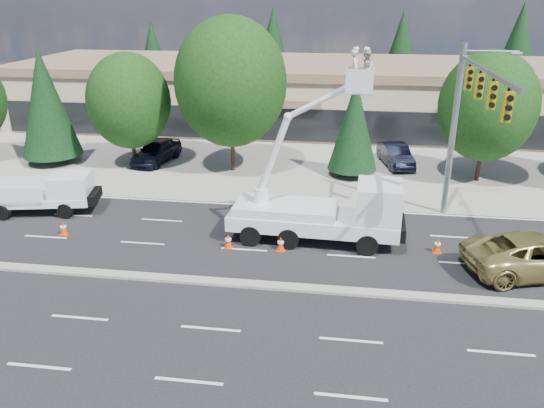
# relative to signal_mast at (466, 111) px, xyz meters

# --- Properties ---
(ground) EXTENTS (140.00, 140.00, 0.00)m
(ground) POSITION_rel_signal_mast_xyz_m (-10.03, -7.04, -6.06)
(ground) COLOR black
(ground) RESTS_ON ground
(concrete_apron) EXTENTS (140.00, 22.00, 0.01)m
(concrete_apron) POSITION_rel_signal_mast_xyz_m (-10.03, 12.96, -6.05)
(concrete_apron) COLOR gray
(concrete_apron) RESTS_ON ground
(road_median) EXTENTS (120.00, 0.55, 0.12)m
(road_median) POSITION_rel_signal_mast_xyz_m (-10.03, -7.04, -6.00)
(road_median) COLOR gray
(road_median) RESTS_ON ground
(strip_mall) EXTENTS (50.40, 15.40, 5.50)m
(strip_mall) POSITION_rel_signal_mast_xyz_m (-10.03, 22.93, -3.23)
(strip_mall) COLOR tan
(strip_mall) RESTS_ON ground
(tree_front_b) EXTENTS (4.05, 4.05, 7.98)m
(tree_front_b) POSITION_rel_signal_mast_xyz_m (-26.03, 7.96, -1.78)
(tree_front_b) COLOR #332114
(tree_front_b) RESTS_ON ground
(tree_front_c) EXTENTS (5.58, 5.58, 7.74)m
(tree_front_c) POSITION_rel_signal_mast_xyz_m (-20.03, 7.96, -1.53)
(tree_front_c) COLOR #332114
(tree_front_c) RESTS_ON ground
(tree_front_d) EXTENTS (7.26, 7.26, 10.08)m
(tree_front_d) POSITION_rel_signal_mast_xyz_m (-13.03, 7.96, -0.16)
(tree_front_d) COLOR #332114
(tree_front_d) RESTS_ON ground
(tree_front_e) EXTENTS (3.21, 3.21, 6.33)m
(tree_front_e) POSITION_rel_signal_mast_xyz_m (-5.03, 7.96, -2.66)
(tree_front_e) COLOR #332114
(tree_front_e) RESTS_ON ground
(tree_front_f) EXTENTS (5.92, 5.92, 8.21)m
(tree_front_f) POSITION_rel_signal_mast_xyz_m (2.97, 7.96, -1.25)
(tree_front_f) COLOR #332114
(tree_front_f) RESTS_ON ground
(tree_back_a) EXTENTS (4.26, 4.26, 8.41)m
(tree_back_a) POSITION_rel_signal_mast_xyz_m (-28.03, 34.96, -1.55)
(tree_back_a) COLOR #332114
(tree_back_a) RESTS_ON ground
(tree_back_b) EXTENTS (5.02, 5.02, 9.89)m
(tree_back_b) POSITION_rel_signal_mast_xyz_m (-14.03, 34.96, -0.75)
(tree_back_b) COLOR #332114
(tree_back_b) RESTS_ON ground
(tree_back_c) EXTENTS (4.91, 4.91, 9.68)m
(tree_back_c) POSITION_rel_signal_mast_xyz_m (-0.03, 34.96, -0.86)
(tree_back_c) COLOR #332114
(tree_back_c) RESTS_ON ground
(tree_back_d) EXTENTS (5.35, 5.35, 10.55)m
(tree_back_d) POSITION_rel_signal_mast_xyz_m (11.97, 34.96, -0.39)
(tree_back_d) COLOR #332114
(tree_back_d) RESTS_ON ground
(signal_mast) EXTENTS (2.76, 10.16, 9.00)m
(signal_mast) POSITION_rel_signal_mast_xyz_m (0.00, 0.00, 0.00)
(signal_mast) COLOR gray
(signal_mast) RESTS_ON ground
(utility_pickup) EXTENTS (5.89, 3.15, 2.14)m
(utility_pickup) POSITION_rel_signal_mast_xyz_m (-21.55, -0.76, -5.17)
(utility_pickup) COLOR white
(utility_pickup) RESTS_ON ground
(bucket_truck) EXTENTS (8.23, 2.94, 9.15)m
(bucket_truck) POSITION_rel_signal_mast_xyz_m (-6.24, -2.38, -4.13)
(bucket_truck) COLOR white
(bucket_truck) RESTS_ON ground
(traffic_cone_a) EXTENTS (0.40, 0.40, 0.70)m
(traffic_cone_a) POSITION_rel_signal_mast_xyz_m (-19.27, -3.42, -5.72)
(traffic_cone_a) COLOR #E23B07
(traffic_cone_a) RESTS_ON ground
(traffic_cone_b) EXTENTS (0.40, 0.40, 0.70)m
(traffic_cone_b) POSITION_rel_signal_mast_xyz_m (-10.81, -3.72, -5.72)
(traffic_cone_b) COLOR #E23B07
(traffic_cone_b) RESTS_ON ground
(traffic_cone_c) EXTENTS (0.40, 0.40, 0.70)m
(traffic_cone_c) POSITION_rel_signal_mast_xyz_m (-8.31, -3.68, -5.72)
(traffic_cone_c) COLOR #E23B07
(traffic_cone_c) RESTS_ON ground
(traffic_cone_d) EXTENTS (0.40, 0.40, 0.70)m
(traffic_cone_d) POSITION_rel_signal_mast_xyz_m (-1.07, -2.85, -5.72)
(traffic_cone_d) COLOR #E23B07
(traffic_cone_d) RESTS_ON ground
(minivan) EXTENTS (6.72, 4.32, 1.72)m
(minivan) POSITION_rel_signal_mast_xyz_m (2.83, -4.24, -5.19)
(minivan) COLOR #A4954F
(minivan) RESTS_ON ground
(parked_car_west) EXTENTS (2.74, 5.10, 1.65)m
(parked_car_west) POSITION_rel_signal_mast_xyz_m (-18.78, 8.98, -5.23)
(parked_car_west) COLOR black
(parked_car_west) RESTS_ON ground
(parked_car_east) EXTENTS (2.50, 4.77, 1.50)m
(parked_car_east) POSITION_rel_signal_mast_xyz_m (-2.01, 10.61, -5.31)
(parked_car_east) COLOR black
(parked_car_east) RESTS_ON ground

